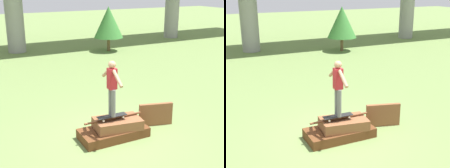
% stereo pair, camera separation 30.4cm
% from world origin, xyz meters
% --- Properties ---
extents(ground_plane, '(80.00, 80.00, 0.00)m').
position_xyz_m(ground_plane, '(0.00, 0.00, 0.00)').
color(ground_plane, olive).
extents(scrap_pile, '(1.91, 0.94, 0.62)m').
position_xyz_m(scrap_pile, '(0.04, -0.01, 0.24)').
color(scrap_pile, '#5B3319').
rests_on(scrap_pile, ground_plane).
extents(scrap_plank_loose, '(1.03, 0.39, 0.70)m').
position_xyz_m(scrap_plank_loose, '(1.52, 0.12, 0.35)').
color(scrap_plank_loose, brown).
rests_on(scrap_plank_loose, ground_plane).
extents(skateboard, '(0.85, 0.26, 0.09)m').
position_xyz_m(skateboard, '(-0.08, -0.07, 0.69)').
color(skateboard, black).
rests_on(skateboard, scrap_pile).
extents(skater, '(0.23, 1.17, 1.54)m').
position_xyz_m(skater, '(-0.08, -0.07, 1.59)').
color(skater, slate).
rests_on(skater, skateboard).
extents(tree_behind_left, '(1.84, 1.84, 2.80)m').
position_xyz_m(tree_behind_left, '(5.26, 10.60, 1.83)').
color(tree_behind_left, brown).
rests_on(tree_behind_left, ground_plane).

